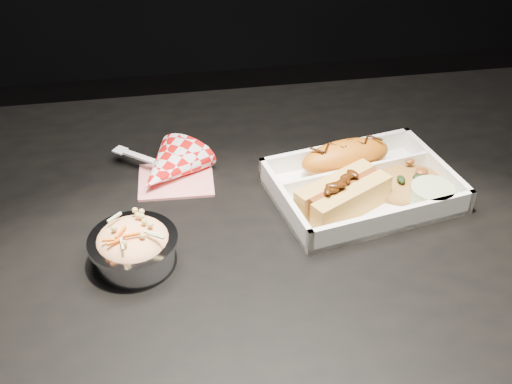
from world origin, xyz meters
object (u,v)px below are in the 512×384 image
Objects in this scene: dining_table at (260,274)px; hotdog at (343,194)px; food_tray at (362,189)px; fried_pastry at (346,157)px; foil_coleslaw_cup at (133,245)px; napkin_fork at (168,169)px.

hotdog reaches higher than dining_table.
fried_pastry reaches higher than food_tray.
foil_coleslaw_cup is (-0.31, -0.14, -0.00)m from fried_pastry.
hotdog is 1.28× the size of foil_coleslaw_cup.
napkin_fork reaches higher than food_tray.
fried_pastry is 0.26m from napkin_fork.
dining_table is at bearing -174.80° from food_tray.
dining_table is at bearing -10.17° from napkin_fork.
food_tray is at bearing 16.10° from dining_table.
food_tray is 0.06m from fried_pastry.
dining_table is 7.68× the size of napkin_fork.
hotdog is 0.91× the size of napkin_fork.
hotdog is 0.26m from napkin_fork.
foil_coleslaw_cup is at bearing 162.39° from hotdog.
dining_table is 0.17m from hotdog.
foil_coleslaw_cup is at bearing -155.20° from fried_pastry.
fried_pastry is (0.15, 0.10, 0.12)m from dining_table.
napkin_fork is (0.05, 0.18, -0.01)m from foil_coleslaw_cup.
napkin_fork reaches higher than fried_pastry.
foil_coleslaw_cup is at bearing -67.37° from napkin_fork.
hotdog reaches higher than fried_pastry.
foil_coleslaw_cup reaches higher than food_tray.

